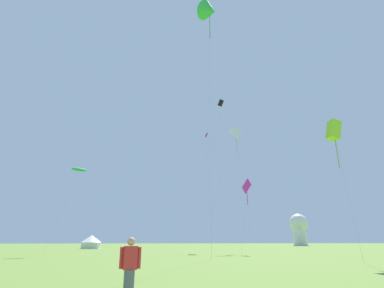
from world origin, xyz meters
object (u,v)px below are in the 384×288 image
Objects in this scene: kite_magenta_diamond at (247,187)px; kite_white_diamond at (236,133)px; kite_lime_box at (334,130)px; observatory_dome at (299,228)px; kite_black_box at (221,104)px; person_spectator at (129,272)px; kite_green_delta at (209,11)px; kite_green_parafoil at (79,170)px; festival_tent_left at (91,241)px; kite_purple_diamond at (207,141)px.

kite_white_diamond is at bearing 80.58° from kite_magenta_diamond.
observatory_dome is at bearing 66.04° from kite_lime_box.
kite_black_box is 19.12× the size of person_spectator.
kite_green_delta is 33.06m from kite_black_box.
kite_green_parafoil is 2.54× the size of festival_tent_left.
kite_black_box is at bearing -131.25° from observatory_dome.
kite_green_parafoil is 0.33× the size of kite_black_box.
kite_magenta_diamond reaches higher than festival_tent_left.
kite_magenta_diamond reaches higher than person_spectator.
kite_green_parafoil is at bearing 147.48° from kite_green_delta.
observatory_dome is at bearing 58.41° from kite_green_delta.
person_spectator is at bearing -118.69° from observatory_dome.
kite_green_delta is 29.19m from kite_purple_diamond.
kite_purple_diamond is at bearing -131.72° from observatory_dome.
kite_purple_diamond is (4.40, 27.80, -7.73)m from kite_green_delta.
festival_tent_left is (-23.59, 12.58, -19.87)m from kite_purple_diamond.
observatory_dome is at bearing 48.75° from kite_black_box.
kite_green_delta reaches higher than observatory_dome.
kite_purple_diamond is at bearing 40.76° from kite_green_parafoil.
kite_green_delta is 3.02× the size of kite_magenta_diamond.
kite_purple_diamond is (-4.12, 7.64, 0.95)m from kite_white_diamond.
kite_green_delta is 1.31× the size of kite_purple_diamond.
kite_magenta_diamond is 21.29m from kite_purple_diamond.
festival_tent_left is at bearing 120.83° from kite_lime_box.
kite_green_parafoil is at bearing -83.98° from festival_tent_left.
kite_black_box reaches higher than kite_green_delta.
kite_white_diamond is 39.18m from festival_tent_left.
observatory_dome is at bearing 48.28° from kite_purple_diamond.
person_spectator is at bearing -102.64° from kite_purple_diamond.
kite_white_diamond is 2.05× the size of observatory_dome.
kite_magenta_diamond is at bearing -48.54° from festival_tent_left.
kite_white_diamond reaches higher than observatory_dome.
person_spectator is at bearing -105.97° from kite_black_box.
festival_tent_left is (-28.49, 47.73, -9.23)m from kite_lime_box.
kite_magenta_diamond is (-1.61, -21.03, -23.18)m from kite_black_box.
kite_magenta_diamond is (-1.56, -9.39, -11.56)m from kite_white_diamond.
kite_purple_diamond is (-2.57, 17.03, 12.51)m from kite_magenta_diamond.
kite_green_parafoil reaches higher than observatory_dome.
kite_black_box is at bearing 89.75° from kite_white_diamond.
kite_magenta_diamond is (-2.34, 18.12, -1.87)m from kite_lime_box.
kite_white_diamond is (24.53, 9.95, 9.88)m from kite_green_parafoil.
kite_purple_diamond is (20.41, 17.59, 10.83)m from kite_green_parafoil.
observatory_dome is at bearing 61.31° from person_spectator.
kite_green_parafoil reaches higher than kite_magenta_diamond.
kite_black_box is 63.31m from person_spectator.
festival_tent_left is at bearing 96.02° from kite_green_parafoil.
kite_green_parafoil is 31.65m from festival_tent_left.
person_spectator is (-6.57, -21.14, -28.30)m from kite_green_delta.
kite_green_parafoil reaches higher than festival_tent_left.
observatory_dome is at bearing 55.50° from kite_white_diamond.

